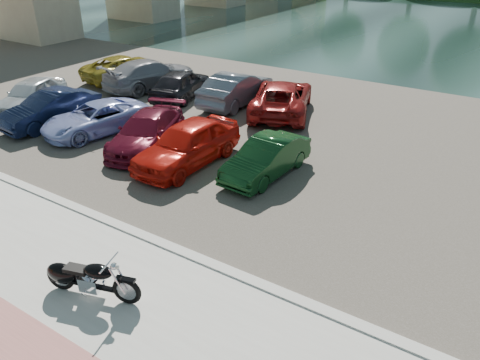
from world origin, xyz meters
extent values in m
plane|color=#595447|center=(0.00, 0.00, 0.00)|extent=(200.00, 200.00, 0.00)
cube|color=#B8B5AE|center=(0.00, -1.00, 0.05)|extent=(60.00, 6.00, 0.10)
cube|color=#B8B5AE|center=(0.00, 2.00, 0.07)|extent=(60.00, 0.30, 0.14)
cube|color=#48433A|center=(0.00, 11.00, 0.02)|extent=(60.00, 18.00, 0.04)
cube|color=#192D29|center=(0.00, 40.00, 0.00)|extent=(120.00, 40.00, 0.00)
torus|color=black|center=(-0.28, -0.09, 0.44)|extent=(0.69, 0.31, 0.68)
torus|color=black|center=(-1.86, -0.56, 0.44)|extent=(0.69, 0.31, 0.68)
cylinder|color=#B2B2B7|center=(-0.28, -0.09, 0.44)|extent=(0.46, 0.19, 0.46)
cylinder|color=#B2B2B7|center=(-1.86, -0.56, 0.44)|extent=(0.46, 0.19, 0.46)
cylinder|color=silver|center=(-0.38, -0.22, 0.74)|extent=(0.33, 0.14, 0.63)
cylinder|color=silver|center=(-0.44, -0.03, 0.74)|extent=(0.33, 0.14, 0.63)
cylinder|color=silver|center=(-0.59, -0.18, 1.13)|extent=(0.25, 0.73, 0.04)
sphere|color=silver|center=(-0.50, -0.15, 1.05)|extent=(0.20, 0.20, 0.16)
sphere|color=silver|center=(-0.43, -0.13, 1.05)|extent=(0.14, 0.14, 0.11)
cube|color=black|center=(-0.28, -0.09, 0.75)|extent=(0.47, 0.26, 0.06)
cube|color=black|center=(-1.07, -0.32, 0.38)|extent=(1.18, 0.44, 0.08)
cube|color=silver|center=(-1.12, -0.34, 0.45)|extent=(0.52, 0.44, 0.34)
cylinder|color=silver|center=(-1.02, -0.31, 0.65)|extent=(0.29, 0.24, 0.27)
cylinder|color=silver|center=(-1.21, -0.37, 0.65)|extent=(0.29, 0.24, 0.27)
ellipsoid|color=black|center=(-0.89, -0.27, 0.82)|extent=(0.75, 0.54, 0.32)
cube|color=black|center=(-1.40, -0.42, 0.76)|extent=(0.61, 0.43, 0.10)
ellipsoid|color=black|center=(-1.81, -0.54, 0.56)|extent=(0.79, 0.53, 0.50)
cube|color=black|center=(-1.86, -0.56, 0.49)|extent=(0.43, 0.29, 0.30)
cylinder|color=silver|center=(-1.45, -0.27, 0.32)|extent=(1.08, 0.40, 0.09)
cylinder|color=silver|center=(-1.45, -0.27, 0.40)|extent=(1.08, 0.40, 0.09)
cylinder|color=#B2B2B7|center=(-1.16, -0.54, 0.23)|extent=(0.06, 0.14, 0.22)
imported|color=silver|center=(-13.34, 6.96, 0.74)|extent=(3.00, 4.45, 1.41)
imported|color=#111936|center=(-10.91, 6.18, 0.74)|extent=(1.87, 4.39, 1.41)
imported|color=#9EABE6|center=(-8.65, 6.61, 0.65)|extent=(2.98, 4.74, 1.22)
imported|color=#580C1F|center=(-5.84, 6.57, 0.69)|extent=(3.15, 4.82, 1.30)
imported|color=red|center=(-3.64, 6.26, 0.81)|extent=(1.89, 4.54, 1.54)
imported|color=#0E3416|center=(-0.90, 7.00, 0.66)|extent=(1.56, 3.86, 1.25)
imported|color=olive|center=(-13.33, 12.95, 0.72)|extent=(3.15, 5.22, 1.35)
imported|color=gray|center=(-11.09, 12.53, 0.79)|extent=(3.09, 5.52, 1.51)
imported|color=black|center=(-8.66, 12.05, 0.76)|extent=(2.60, 4.50, 1.44)
imported|color=slate|center=(-5.84, 12.74, 0.80)|extent=(1.72, 4.63, 1.51)
imported|color=maroon|center=(-3.44, 12.81, 0.77)|extent=(4.20, 5.81, 1.47)
camera|label=1|loc=(6.00, -5.33, 7.22)|focal=35.00mm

